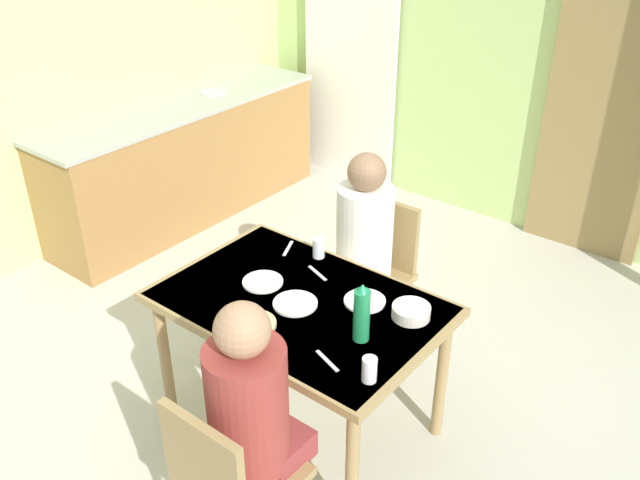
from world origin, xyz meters
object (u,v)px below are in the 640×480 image
(water_bottle_green_near, at_px, (362,313))
(serving_bowl_center, at_px, (411,312))
(chair_far_diner, at_px, (376,267))
(dining_table, at_px, (300,315))
(person_near_diner, at_px, (250,403))
(person_far_diner, at_px, (363,232))
(kitchen_counter, at_px, (186,160))

(water_bottle_green_near, relative_size, serving_bowl_center, 1.60)
(chair_far_diner, xyz_separation_m, serving_bowl_center, (0.57, -0.57, 0.27))
(dining_table, bearing_deg, person_near_diner, -64.53)
(chair_far_diner, height_order, serving_bowl_center, chair_far_diner)
(person_far_diner, bearing_deg, person_near_diner, 107.70)
(kitchen_counter, height_order, dining_table, kitchen_counter)
(kitchen_counter, relative_size, dining_table, 1.83)
(chair_far_diner, bearing_deg, water_bottle_green_near, 120.13)
(water_bottle_green_near, distance_m, serving_bowl_center, 0.29)
(person_near_diner, bearing_deg, kitchen_counter, 142.98)
(dining_table, xyz_separation_m, person_near_diner, (0.31, -0.65, 0.12))
(kitchen_counter, distance_m, chair_far_diner, 2.10)
(kitchen_counter, relative_size, person_far_diner, 3.03)
(kitchen_counter, height_order, person_near_diner, person_near_diner)
(person_near_diner, distance_m, water_bottle_green_near, 0.61)
(person_near_diner, xyz_separation_m, water_bottle_green_near, (0.07, 0.60, 0.09))
(dining_table, relative_size, person_far_diner, 1.66)
(dining_table, height_order, person_far_diner, person_far_diner)
(kitchen_counter, height_order, person_far_diner, person_far_diner)
(serving_bowl_center, bearing_deg, person_near_diner, -100.19)
(chair_far_diner, distance_m, person_near_diner, 1.51)
(chair_far_diner, bearing_deg, person_near_diner, 106.10)
(water_bottle_green_near, bearing_deg, serving_bowl_center, 72.15)
(kitchen_counter, xyz_separation_m, person_far_diner, (2.05, -0.57, 0.33))
(person_near_diner, height_order, person_far_diner, same)
(kitchen_counter, xyz_separation_m, person_near_diner, (2.47, -1.86, 0.33))
(dining_table, height_order, person_near_diner, person_near_diner)
(person_far_diner, relative_size, water_bottle_green_near, 2.83)
(person_near_diner, bearing_deg, person_far_diner, 107.70)
(person_near_diner, bearing_deg, water_bottle_green_near, 83.25)
(serving_bowl_center, bearing_deg, kitchen_counter, 158.99)
(person_near_diner, distance_m, serving_bowl_center, 0.87)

